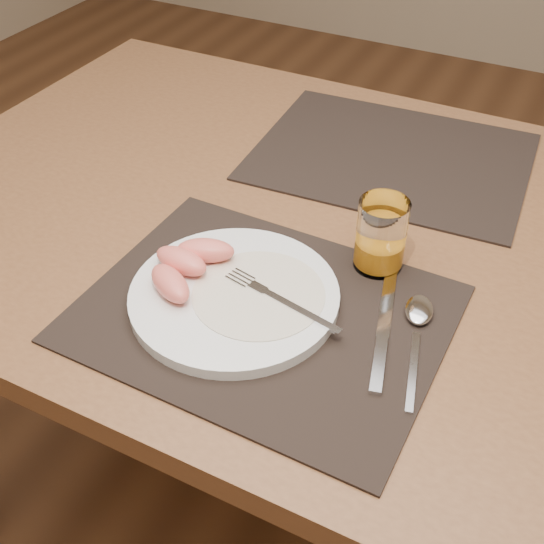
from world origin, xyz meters
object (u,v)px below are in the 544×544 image
at_px(fork, 273,296).
at_px(plate, 234,296).
at_px(knife, 382,337).
at_px(juice_glass, 381,238).
at_px(placemat_far, 391,156).
at_px(table, 335,268).
at_px(spoon, 418,318).
at_px(placemat_near, 263,313).

bearing_deg(fork, plate, -165.39).
relative_size(knife, juice_glass, 2.13).
distance_m(placemat_far, fork, 0.43).
relative_size(table, spoon, 7.34).
distance_m(fork, spoon, 0.18).
bearing_deg(table, juice_glass, -37.11).
distance_m(placemat_far, plate, 0.44).
height_order(table, fork, fork).
xyz_separation_m(knife, juice_glass, (-0.05, 0.13, 0.04)).
height_order(plate, spoon, plate).
xyz_separation_m(placemat_near, juice_glass, (0.10, 0.16, 0.05)).
height_order(fork, spoon, fork).
height_order(table, placemat_far, placemat_far).
xyz_separation_m(knife, spoon, (0.03, 0.05, 0.00)).
height_order(table, plate, plate).
height_order(spoon, juice_glass, juice_glass).
xyz_separation_m(placemat_far, fork, (-0.01, -0.42, 0.02)).
bearing_deg(juice_glass, spoon, -44.59).
height_order(table, placemat_near, placemat_near).
relative_size(table, placemat_near, 3.11).
bearing_deg(plate, spoon, 17.51).
bearing_deg(table, fork, -91.35).
bearing_deg(placemat_far, plate, -97.74).
distance_m(plate, knife, 0.19).
bearing_deg(fork, placemat_far, 88.58).
xyz_separation_m(plate, knife, (0.19, 0.02, -0.01)).
height_order(placemat_far, fork, fork).
bearing_deg(fork, juice_glass, 57.33).
relative_size(fork, knife, 0.80).
bearing_deg(table, knife, -54.41).
distance_m(fork, knife, 0.15).
bearing_deg(placemat_far, knife, -72.11).
relative_size(placemat_near, plate, 1.67).
relative_size(plate, fork, 1.55).
xyz_separation_m(table, spoon, (0.17, -0.15, 0.09)).
distance_m(spoon, juice_glass, 0.12).
relative_size(table, placemat_far, 3.11).
bearing_deg(knife, placemat_far, 107.89).
bearing_deg(plate, placemat_near, -3.62).
bearing_deg(fork, spoon, 18.32).
xyz_separation_m(placemat_far, juice_glass, (0.08, -0.28, 0.05)).
relative_size(placemat_far, knife, 2.08).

